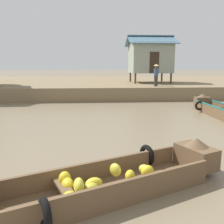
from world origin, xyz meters
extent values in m
plane|color=#7A6B51|center=(0.00, 10.00, 0.00)|extent=(300.00, 300.00, 0.00)
cube|color=#7F6B4C|center=(0.00, 27.38, 0.49)|extent=(160.00, 20.00, 0.99)
cube|color=brown|center=(0.20, 4.73, 0.06)|extent=(4.23, 2.71, 0.12)
cube|color=brown|center=(-0.01, 5.21, 0.31)|extent=(3.80, 1.75, 0.39)
cube|color=brown|center=(0.41, 4.25, 0.31)|extent=(3.80, 1.75, 0.39)
cube|color=brown|center=(2.34, 5.68, 0.37)|extent=(0.91, 1.11, 0.50)
cone|color=brown|center=(2.34, 5.68, 0.72)|extent=(0.74, 0.74, 0.20)
cube|color=brown|center=(-0.60, 4.37, 0.33)|extent=(0.60, 1.01, 0.05)
torus|color=black|center=(1.20, 5.88, 0.35)|extent=(0.32, 0.52, 0.52)
torus|color=black|center=(-0.80, 3.58, 0.35)|extent=(0.32, 0.52, 0.52)
ellipsoid|color=yellow|center=(1.00, 4.86, 0.39)|extent=(0.33, 0.29, 0.27)
ellipsoid|color=yellow|center=(-0.57, 4.53, 0.35)|extent=(0.30, 0.37, 0.22)
ellipsoid|color=yellow|center=(0.35, 4.95, 0.41)|extent=(0.32, 0.34, 0.27)
ellipsoid|color=yellow|center=(-0.35, 4.30, 0.42)|extent=(0.23, 0.35, 0.28)
ellipsoid|color=yellow|center=(-0.09, 4.45, 0.38)|extent=(0.37, 0.29, 0.21)
ellipsoid|color=gold|center=(-0.13, 4.35, 0.34)|extent=(0.28, 0.24, 0.20)
ellipsoid|color=yellow|center=(0.62, 4.75, 0.37)|extent=(0.26, 0.30, 0.22)
ellipsoid|color=yellow|center=(-0.64, 4.66, 0.39)|extent=(0.32, 0.33, 0.28)
ellipsoid|color=yellow|center=(0.98, 5.07, 0.36)|extent=(0.32, 0.31, 0.19)
ellipsoid|color=yellow|center=(-0.50, 4.07, 0.31)|extent=(0.30, 0.37, 0.23)
cube|color=brown|center=(6.26, 11.69, 0.06)|extent=(1.02, 4.47, 0.12)
cube|color=brown|center=(5.80, 11.69, 0.32)|extent=(0.11, 4.46, 0.39)
cube|color=#196B60|center=(5.80, 11.69, 0.54)|extent=(0.13, 4.46, 0.05)
cube|color=brown|center=(6.28, 14.19, 0.41)|extent=(0.85, 0.54, 0.58)
cone|color=brown|center=(6.28, 14.19, 0.80)|extent=(0.56, 0.56, 0.20)
cube|color=brown|center=(6.26, 12.64, 0.34)|extent=(0.89, 0.21, 0.05)
torus|color=black|center=(5.69, 13.19, 0.36)|extent=(0.52, 0.12, 0.52)
cylinder|color=#4C3826|center=(3.51, 21.56, 1.43)|extent=(0.16, 0.16, 0.89)
cylinder|color=#4C3826|center=(6.67, 21.56, 1.43)|extent=(0.16, 0.16, 0.89)
cylinder|color=#4C3826|center=(3.51, 24.54, 1.43)|extent=(0.16, 0.16, 0.89)
cylinder|color=#4C3826|center=(6.67, 24.54, 1.43)|extent=(0.16, 0.16, 0.89)
cube|color=gray|center=(5.09, 23.05, 3.20)|extent=(3.56, 3.39, 2.64)
cube|color=#2D2319|center=(5.09, 21.34, 2.78)|extent=(0.80, 0.04, 1.80)
cube|color=slate|center=(5.09, 22.20, 4.78)|extent=(4.26, 2.19, 0.91)
cube|color=slate|center=(5.09, 23.90, 4.78)|extent=(4.26, 2.19, 0.91)
cylinder|color=#332D28|center=(4.61, 18.73, 1.36)|extent=(0.28, 0.28, 0.75)
cylinder|color=#384C70|center=(4.61, 18.73, 2.04)|extent=(0.34, 0.34, 0.60)
sphere|color=#9E7556|center=(4.61, 18.73, 2.46)|extent=(0.22, 0.22, 0.22)
cone|color=tan|center=(4.61, 18.73, 2.58)|extent=(0.44, 0.44, 0.14)
camera|label=1|loc=(-0.06, 0.26, 2.49)|focal=39.49mm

